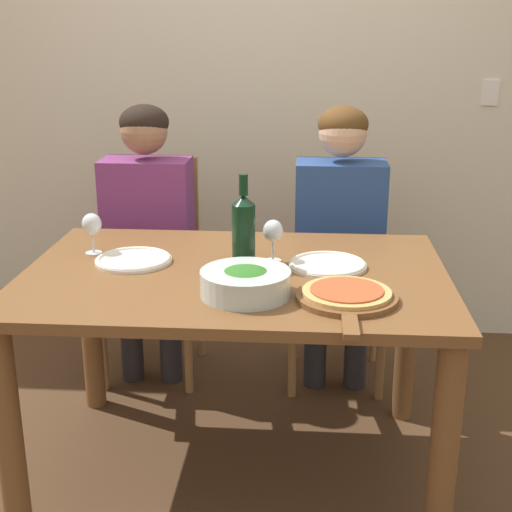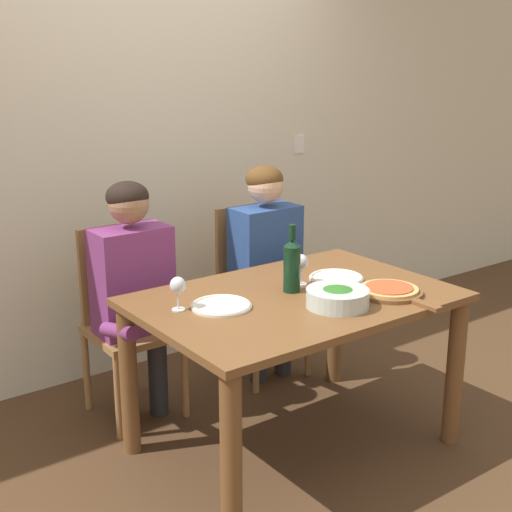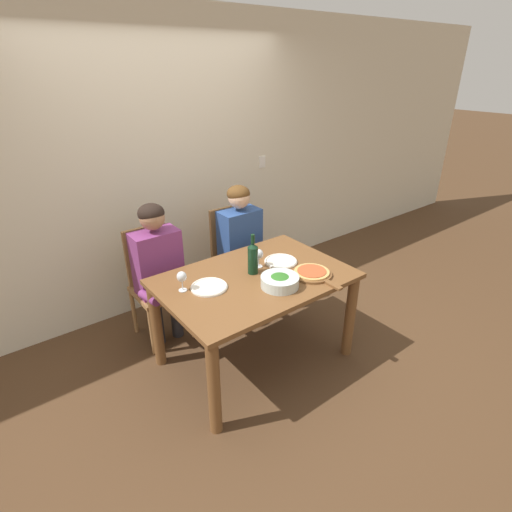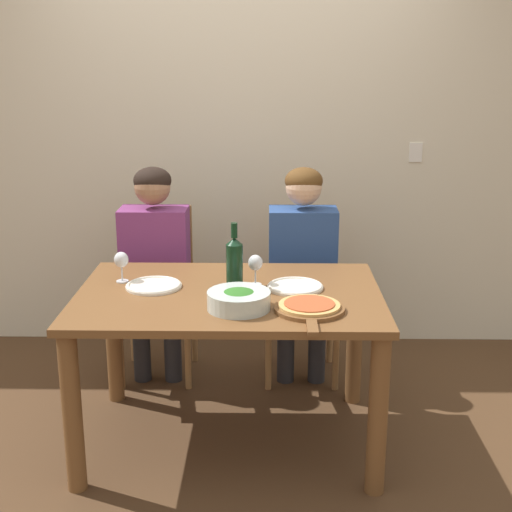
{
  "view_description": "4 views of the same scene",
  "coord_description": "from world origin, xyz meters",
  "px_view_note": "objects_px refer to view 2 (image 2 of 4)",
  "views": [
    {
      "loc": [
        0.24,
        -2.25,
        1.56
      ],
      "look_at": [
        0.07,
        0.01,
        0.82
      ],
      "focal_mm": 50.0,
      "sensor_mm": 36.0,
      "label": 1
    },
    {
      "loc": [
        -1.97,
        -2.37,
        1.84
      ],
      "look_at": [
        -0.14,
        0.12,
        0.96
      ],
      "focal_mm": 50.0,
      "sensor_mm": 36.0,
      "label": 2
    },
    {
      "loc": [
        -1.6,
        -2.09,
        2.23
      ],
      "look_at": [
        0.14,
        0.17,
        0.84
      ],
      "focal_mm": 28.0,
      "sensor_mm": 36.0,
      "label": 3
    },
    {
      "loc": [
        0.18,
        -3.14,
        1.85
      ],
      "look_at": [
        0.13,
        0.1,
        0.92
      ],
      "focal_mm": 50.0,
      "sensor_mm": 36.0,
      "label": 4
    }
  ],
  "objects_px": {
    "person_woman": "(134,279)",
    "wine_bottle": "(292,264)",
    "chair_left": "(126,315)",
    "broccoli_bowl": "(338,298)",
    "dinner_plate_left": "(221,306)",
    "wine_glass_right": "(301,264)",
    "dinner_plate_right": "(336,278)",
    "person_man": "(267,252)",
    "chair_right": "(255,285)",
    "pizza_on_board": "(390,291)",
    "wine_glass_left": "(178,287)"
  },
  "relations": [
    {
      "from": "pizza_on_board",
      "to": "person_man",
      "type": "bearing_deg",
      "value": 89.04
    },
    {
      "from": "chair_right",
      "to": "person_man",
      "type": "xyz_separation_m",
      "value": [
        -0.0,
        -0.12,
        0.22
      ]
    },
    {
      "from": "chair_right",
      "to": "broccoli_bowl",
      "type": "height_order",
      "value": "chair_right"
    },
    {
      "from": "dinner_plate_right",
      "to": "wine_glass_right",
      "type": "xyz_separation_m",
      "value": [
        -0.19,
        0.04,
        0.1
      ]
    },
    {
      "from": "dinner_plate_right",
      "to": "pizza_on_board",
      "type": "relative_size",
      "value": 0.59
    },
    {
      "from": "dinner_plate_right",
      "to": "person_man",
      "type": "bearing_deg",
      "value": 84.18
    },
    {
      "from": "person_man",
      "to": "dinner_plate_left",
      "type": "bearing_deg",
      "value": -138.99
    },
    {
      "from": "chair_right",
      "to": "broccoli_bowl",
      "type": "relative_size",
      "value": 3.55
    },
    {
      "from": "wine_bottle",
      "to": "dinner_plate_right",
      "type": "height_order",
      "value": "wine_bottle"
    },
    {
      "from": "wine_bottle",
      "to": "wine_glass_left",
      "type": "height_order",
      "value": "wine_bottle"
    },
    {
      "from": "pizza_on_board",
      "to": "broccoli_bowl",
      "type": "bearing_deg",
      "value": 175.36
    },
    {
      "from": "person_woman",
      "to": "pizza_on_board",
      "type": "xyz_separation_m",
      "value": [
        0.82,
        -0.96,
        0.03
      ]
    },
    {
      "from": "chair_left",
      "to": "wine_bottle",
      "type": "relative_size",
      "value": 3.09
    },
    {
      "from": "chair_left",
      "to": "person_woman",
      "type": "height_order",
      "value": "person_woman"
    },
    {
      "from": "person_woman",
      "to": "broccoli_bowl",
      "type": "xyz_separation_m",
      "value": [
        0.51,
        -0.93,
        0.06
      ]
    },
    {
      "from": "chair_right",
      "to": "chair_left",
      "type": "bearing_deg",
      "value": 180.0
    },
    {
      "from": "wine_bottle",
      "to": "chair_right",
      "type": "bearing_deg",
      "value": 65.32
    },
    {
      "from": "wine_glass_left",
      "to": "wine_glass_right",
      "type": "relative_size",
      "value": 1.0
    },
    {
      "from": "person_woman",
      "to": "wine_bottle",
      "type": "xyz_separation_m",
      "value": [
        0.48,
        -0.65,
        0.15
      ]
    },
    {
      "from": "dinner_plate_right",
      "to": "wine_glass_left",
      "type": "height_order",
      "value": "wine_glass_left"
    },
    {
      "from": "chair_left",
      "to": "person_woman",
      "type": "bearing_deg",
      "value": -90.0
    },
    {
      "from": "chair_left",
      "to": "dinner_plate_left",
      "type": "xyz_separation_m",
      "value": [
        0.1,
        -0.76,
        0.25
      ]
    },
    {
      "from": "person_man",
      "to": "dinner_plate_right",
      "type": "xyz_separation_m",
      "value": [
        -0.07,
        -0.65,
        0.03
      ]
    },
    {
      "from": "wine_bottle",
      "to": "chair_left",
      "type": "bearing_deg",
      "value": 122.11
    },
    {
      "from": "person_woman",
      "to": "wine_glass_left",
      "type": "relative_size",
      "value": 8.24
    },
    {
      "from": "chair_left",
      "to": "dinner_plate_right",
      "type": "bearing_deg",
      "value": -44.72
    },
    {
      "from": "person_man",
      "to": "wine_bottle",
      "type": "distance_m",
      "value": 0.76
    },
    {
      "from": "person_woman",
      "to": "broccoli_bowl",
      "type": "distance_m",
      "value": 1.07
    },
    {
      "from": "dinner_plate_right",
      "to": "wine_glass_left",
      "type": "xyz_separation_m",
      "value": [
        -0.84,
        0.09,
        0.1
      ]
    },
    {
      "from": "dinner_plate_right",
      "to": "wine_glass_right",
      "type": "distance_m",
      "value": 0.22
    },
    {
      "from": "dinner_plate_left",
      "to": "wine_glass_right",
      "type": "relative_size",
      "value": 1.76
    },
    {
      "from": "chair_left",
      "to": "person_woman",
      "type": "relative_size",
      "value": 0.79
    },
    {
      "from": "dinner_plate_left",
      "to": "wine_glass_left",
      "type": "xyz_separation_m",
      "value": [
        -0.17,
        0.08,
        0.1
      ]
    },
    {
      "from": "chair_right",
      "to": "person_woman",
      "type": "bearing_deg",
      "value": -172.13
    },
    {
      "from": "wine_glass_left",
      "to": "dinner_plate_left",
      "type": "bearing_deg",
      "value": -26.54
    },
    {
      "from": "wine_glass_left",
      "to": "wine_glass_right",
      "type": "bearing_deg",
      "value": -3.64
    },
    {
      "from": "broccoli_bowl",
      "to": "dinner_plate_left",
      "type": "relative_size",
      "value": 1.05
    },
    {
      "from": "chair_left",
      "to": "dinner_plate_left",
      "type": "distance_m",
      "value": 0.81
    },
    {
      "from": "broccoli_bowl",
      "to": "dinner_plate_right",
      "type": "height_order",
      "value": "broccoli_bowl"
    },
    {
      "from": "chair_right",
      "to": "dinner_plate_right",
      "type": "height_order",
      "value": "chair_right"
    },
    {
      "from": "person_woman",
      "to": "dinner_plate_right",
      "type": "height_order",
      "value": "person_woman"
    },
    {
      "from": "dinner_plate_left",
      "to": "wine_glass_left",
      "type": "relative_size",
      "value": 1.76
    },
    {
      "from": "wine_bottle",
      "to": "dinner_plate_left",
      "type": "xyz_separation_m",
      "value": [
        -0.39,
        0.01,
        -0.12
      ]
    },
    {
      "from": "wine_bottle",
      "to": "wine_glass_right",
      "type": "bearing_deg",
      "value": 27.75
    },
    {
      "from": "broccoli_bowl",
      "to": "person_woman",
      "type": "bearing_deg",
      "value": 118.83
    },
    {
      "from": "chair_right",
      "to": "pizza_on_board",
      "type": "height_order",
      "value": "chair_right"
    },
    {
      "from": "dinner_plate_right",
      "to": "wine_bottle",
      "type": "bearing_deg",
      "value": -178.73
    },
    {
      "from": "broccoli_bowl",
      "to": "dinner_plate_right",
      "type": "xyz_separation_m",
      "value": [
        0.26,
        0.29,
        -0.03
      ]
    },
    {
      "from": "broccoli_bowl",
      "to": "chair_left",
      "type": "bearing_deg",
      "value": 116.1
    },
    {
      "from": "chair_right",
      "to": "person_man",
      "type": "relative_size",
      "value": 0.79
    }
  ]
}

